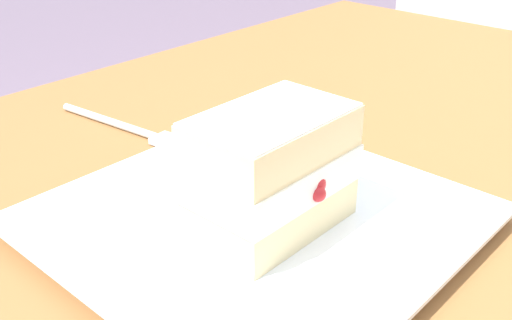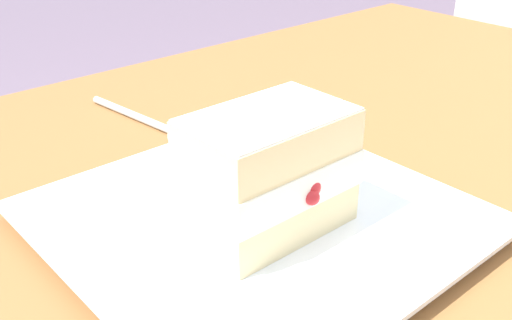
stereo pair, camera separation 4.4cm
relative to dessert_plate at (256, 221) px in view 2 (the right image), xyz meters
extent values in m
cylinder|color=brown|center=(0.65, 0.36, -0.37)|extent=(0.07, 0.07, 0.65)
cube|color=brown|center=(0.08, -0.09, -0.03)|extent=(1.27, 1.02, 0.04)
cube|color=white|center=(0.00, 0.00, 0.00)|extent=(0.28, 0.28, 0.01)
cube|color=white|center=(0.00, 0.00, 0.01)|extent=(0.29, 0.29, 0.00)
cube|color=beige|center=(-0.01, -0.02, 0.02)|extent=(0.11, 0.07, 0.03)
cube|color=white|center=(-0.01, -0.02, 0.05)|extent=(0.12, 0.08, 0.03)
sphere|color=red|center=(0.00, -0.05, 0.05)|extent=(0.02, 0.02, 0.02)
sphere|color=red|center=(0.00, -0.06, 0.05)|extent=(0.01, 0.01, 0.01)
sphere|color=red|center=(0.00, 0.02, 0.05)|extent=(0.02, 0.02, 0.02)
cube|color=beige|center=(-0.01, -0.02, 0.08)|extent=(0.11, 0.07, 0.03)
cube|color=white|center=(-0.01, -0.02, 0.10)|extent=(0.11, 0.07, 0.00)
cylinder|color=silver|center=(0.04, 0.25, 0.00)|extent=(0.02, 0.14, 0.01)
cube|color=silver|center=(0.05, 0.17, 0.00)|extent=(0.03, 0.03, 0.01)
camera|label=1|loc=(-0.29, -0.27, 0.25)|focal=42.67mm
camera|label=2|loc=(-0.26, -0.30, 0.25)|focal=42.67mm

